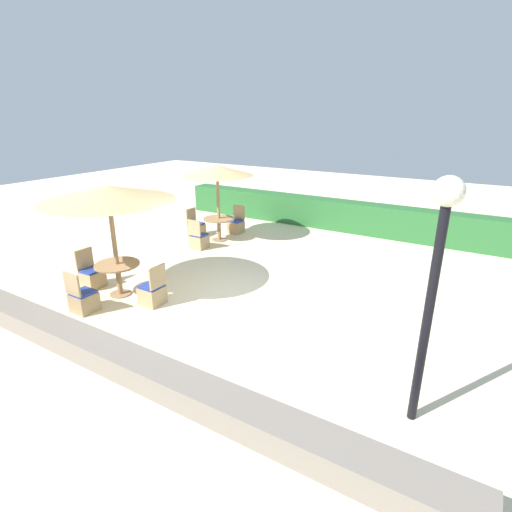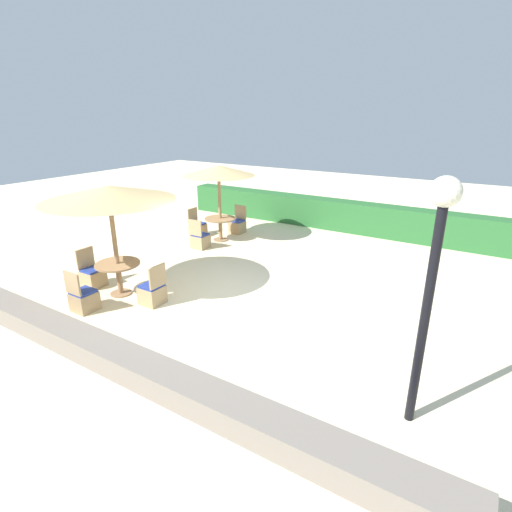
# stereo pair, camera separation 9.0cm
# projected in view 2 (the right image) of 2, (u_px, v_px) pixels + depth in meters

# --- Properties ---
(ground_plane) EXTENTS (40.00, 40.00, 0.00)m
(ground_plane) POSITION_uv_depth(u_px,v_px,m) (242.00, 302.00, 8.85)
(ground_plane) COLOR beige
(hedge_row) EXTENTS (13.00, 0.70, 1.04)m
(hedge_row) POSITION_uv_depth(u_px,v_px,m) (347.00, 216.00, 14.00)
(hedge_row) COLOR #28602D
(hedge_row) RESTS_ON ground_plane
(stone_border) EXTENTS (10.00, 0.56, 0.38)m
(stone_border) POSITION_uv_depth(u_px,v_px,m) (132.00, 366.00, 6.31)
(stone_border) COLOR slate
(stone_border) RESTS_ON ground_plane
(lamp_post) EXTENTS (0.36, 0.36, 3.32)m
(lamp_post) POSITION_uv_depth(u_px,v_px,m) (435.00, 258.00, 4.70)
(lamp_post) COLOR black
(lamp_post) RESTS_ON ground_plane
(parasol_front_left) EXTENTS (2.82, 2.82, 2.51)m
(parasol_front_left) POSITION_uv_depth(u_px,v_px,m) (109.00, 194.00, 8.45)
(parasol_front_left) COLOR #93704C
(parasol_front_left) RESTS_ON ground_plane
(round_table_front_left) EXTENTS (0.99, 0.99, 0.76)m
(round_table_front_left) POSITION_uv_depth(u_px,v_px,m) (118.00, 270.00, 9.05)
(round_table_front_left) COLOR #93704C
(round_table_front_left) RESTS_ON ground_plane
(patio_chair_front_left_east) EXTENTS (0.46, 0.46, 0.93)m
(patio_chair_front_left_east) POSITION_uv_depth(u_px,v_px,m) (153.00, 293.00, 8.70)
(patio_chair_front_left_east) COLOR tan
(patio_chair_front_left_east) RESTS_ON ground_plane
(patio_chair_front_left_south) EXTENTS (0.46, 0.46, 0.93)m
(patio_chair_front_left_south) POSITION_uv_depth(u_px,v_px,m) (83.00, 299.00, 8.39)
(patio_chair_front_left_south) COLOR tan
(patio_chair_front_left_south) RESTS_ON ground_plane
(patio_chair_front_left_west) EXTENTS (0.46, 0.46, 0.93)m
(patio_chair_front_left_west) POSITION_uv_depth(u_px,v_px,m) (93.00, 276.00, 9.58)
(patio_chair_front_left_west) COLOR tan
(patio_chair_front_left_west) RESTS_ON ground_plane
(parasol_back_left) EXTENTS (2.26, 2.26, 2.43)m
(parasol_back_left) POSITION_uv_depth(u_px,v_px,m) (219.00, 171.00, 12.35)
(parasol_back_left) COLOR #93704C
(parasol_back_left) RESTS_ON ground_plane
(round_table_back_left) EXTENTS (1.00, 1.00, 0.74)m
(round_table_back_left) POSITION_uv_depth(u_px,v_px,m) (220.00, 223.00, 12.93)
(round_table_back_left) COLOR #93704C
(round_table_back_left) RESTS_ON ground_plane
(patio_chair_back_left_west) EXTENTS (0.46, 0.46, 0.93)m
(patio_chair_back_left_west) POSITION_uv_depth(u_px,v_px,m) (198.00, 228.00, 13.49)
(patio_chair_back_left_west) COLOR tan
(patio_chair_back_left_west) RESTS_ON ground_plane
(patio_chair_back_left_north) EXTENTS (0.46, 0.46, 0.93)m
(patio_chair_back_left_north) POSITION_uv_depth(u_px,v_px,m) (238.00, 225.00, 13.84)
(patio_chair_back_left_north) COLOR tan
(patio_chair_back_left_north) RESTS_ON ground_plane
(patio_chair_back_left_south) EXTENTS (0.46, 0.46, 0.93)m
(patio_chair_back_left_south) POSITION_uv_depth(u_px,v_px,m) (200.00, 240.00, 12.27)
(patio_chair_back_left_south) COLOR tan
(patio_chair_back_left_south) RESTS_ON ground_plane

